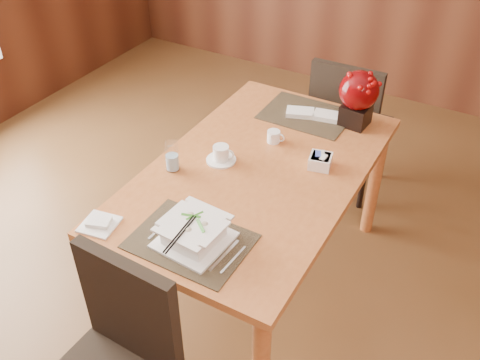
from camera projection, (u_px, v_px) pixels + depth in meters
The scene contains 12 objects.
dining_table at pixel (257, 185), 2.50m from camera, with size 0.90×1.50×0.75m.
placemat_near at pixel (191, 241), 2.06m from camera, with size 0.45×0.33×0.01m, color black.
placemat_far at pixel (306, 115), 2.82m from camera, with size 0.45×0.33×0.01m, color black.
soup_setting at pixel (194, 233), 2.03m from camera, with size 0.27×0.27×0.10m.
coffee_cup at pixel (221, 155), 2.47m from camera, with size 0.14×0.14×0.08m.
water_glass at pixel (172, 156), 2.40m from camera, with size 0.06×0.06×0.15m, color silver.
creamer_jug at pixel (274, 136), 2.61m from camera, with size 0.08×0.08×0.06m, color white, non-canonical shape.
sugar_caddy at pixel (320, 161), 2.44m from camera, with size 0.10×0.10×0.06m, color white.
berry_decor at pixel (358, 95), 2.65m from camera, with size 0.20×0.20×0.29m.
napkins_far at pixel (316, 114), 2.79m from camera, with size 0.29×0.10×0.03m, color white, non-canonical shape.
bread_plate at pixel (99, 224), 2.14m from camera, with size 0.14×0.14×0.01m, color white.
far_chair at pixel (347, 122), 3.20m from camera, with size 0.44×0.45×0.93m.
Camera 1 is at (0.90, -1.15, 2.20)m, focal length 40.00 mm.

